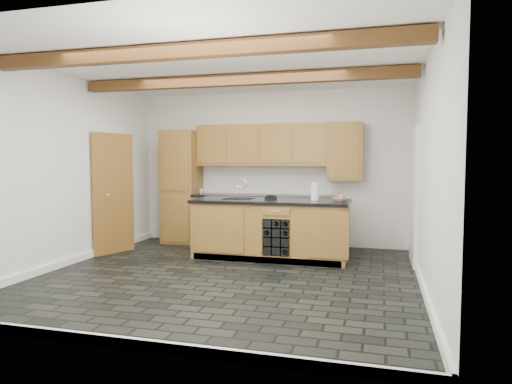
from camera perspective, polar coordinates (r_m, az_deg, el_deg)
ground at (r=6.25m, az=-3.62°, el=-10.41°), size 5.00×5.00×0.00m
room_shell at (r=6.58m, az=-2.89°, el=3.74°), size 5.01×5.00×5.00m
back_cabinetry at (r=8.32m, az=-1.11°, el=0.03°), size 3.65×0.62×2.20m
island at (r=7.29m, az=1.94°, el=-4.61°), size 2.48×0.96×0.93m
faucet at (r=7.42m, az=-2.15°, el=-0.57°), size 0.45×0.40×0.34m
kitchen_scale at (r=7.34m, az=1.85°, el=-0.66°), size 0.22×0.16×0.06m
fruit_bowl at (r=7.06m, az=10.46°, el=-0.92°), size 0.29×0.29×0.06m
fruit_cluster at (r=7.06m, az=10.46°, el=-0.67°), size 0.16×0.17×0.07m
paper_towel at (r=7.18m, az=7.39°, el=0.08°), size 0.13×0.13×0.28m
mug at (r=8.69m, az=-6.85°, el=0.12°), size 0.12×0.12×0.08m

